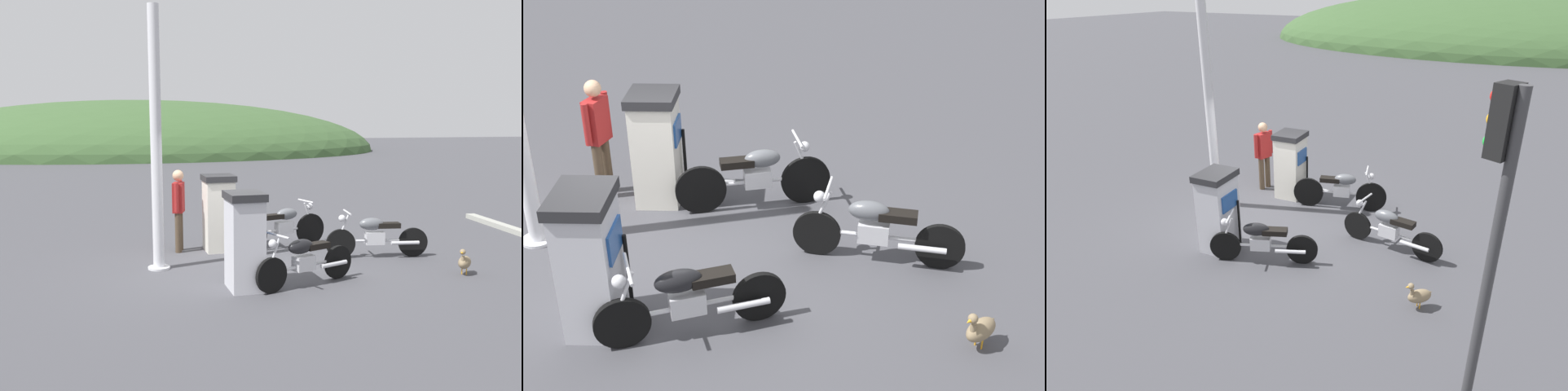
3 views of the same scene
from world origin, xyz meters
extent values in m
plane|color=#424247|center=(0.00, 0.00, 0.00)|extent=(120.00, 120.00, 0.00)
cube|color=silver|center=(-0.33, -1.37, 0.72)|extent=(0.56, 0.71, 1.44)
cube|color=#1E478C|center=(-0.06, -1.36, 1.04)|extent=(0.06, 0.47, 0.32)
cube|color=#262628|center=(-0.33, -1.37, 1.50)|extent=(0.61, 0.78, 0.12)
cylinder|color=black|center=(-0.03, -1.15, 0.51)|extent=(0.05, 0.05, 0.94)
cube|color=silver|center=(-0.33, 1.37, 0.72)|extent=(0.61, 0.67, 1.44)
cube|color=#1E478C|center=(-0.03, 1.39, 1.04)|extent=(0.06, 0.45, 0.32)
cube|color=#262628|center=(-0.33, 1.37, 1.50)|extent=(0.67, 0.73, 0.12)
cylinder|color=black|center=(-0.01, 1.58, 0.50)|extent=(0.05, 0.05, 0.94)
cylinder|color=black|center=(0.03, -1.69, 0.28)|extent=(0.55, 0.28, 0.57)
cylinder|color=black|center=(1.32, -1.13, 0.28)|extent=(0.55, 0.28, 0.57)
cube|color=silver|center=(0.63, -1.43, 0.38)|extent=(0.41, 0.32, 0.24)
cylinder|color=silver|center=(0.68, -1.41, 0.33)|extent=(0.99, 0.46, 0.05)
ellipsoid|color=black|center=(0.57, -1.46, 0.66)|extent=(0.53, 0.39, 0.24)
cube|color=black|center=(0.88, -1.32, 0.63)|extent=(0.48, 0.36, 0.10)
cylinder|color=silver|center=(0.06, -1.67, 0.58)|extent=(0.26, 0.14, 0.57)
cylinder|color=silver|center=(0.14, -1.64, 0.90)|extent=(0.25, 0.53, 0.04)
sphere|color=silver|center=(0.05, -1.68, 0.78)|extent=(0.18, 0.18, 0.14)
cylinder|color=silver|center=(1.19, -1.32, 0.30)|extent=(0.53, 0.28, 0.07)
cylinder|color=black|center=(1.66, 1.47, 0.34)|extent=(0.67, 0.25, 0.68)
cylinder|color=black|center=(0.30, 1.06, 0.34)|extent=(0.67, 0.25, 0.68)
cube|color=silver|center=(1.03, 1.28, 0.44)|extent=(0.40, 0.29, 0.24)
cylinder|color=silver|center=(0.98, 1.26, 0.39)|extent=(1.04, 0.35, 0.05)
ellipsoid|color=#595B60|center=(1.10, 1.30, 0.72)|extent=(0.52, 0.35, 0.24)
cube|color=black|center=(0.77, 1.20, 0.69)|extent=(0.48, 0.32, 0.10)
cylinder|color=silver|center=(1.62, 1.46, 0.64)|extent=(0.26, 0.11, 0.57)
cylinder|color=silver|center=(1.55, 1.43, 0.96)|extent=(0.19, 0.55, 0.04)
sphere|color=silver|center=(1.64, 1.46, 0.84)|extent=(0.17, 0.17, 0.14)
cylinder|color=silver|center=(0.46, 1.23, 0.36)|extent=(0.55, 0.22, 0.07)
cylinder|color=black|center=(1.87, 0.18, 0.29)|extent=(0.58, 0.14, 0.58)
cylinder|color=black|center=(3.31, -0.01, 0.29)|extent=(0.58, 0.14, 0.58)
cube|color=silver|center=(2.54, 0.09, 0.39)|extent=(0.38, 0.24, 0.24)
cylinder|color=silver|center=(2.59, 0.08, 0.34)|extent=(1.08, 0.19, 0.05)
ellipsoid|color=#595B60|center=(2.47, 0.10, 0.67)|extent=(0.50, 0.28, 0.24)
cube|color=black|center=(2.81, 0.06, 0.64)|extent=(0.46, 0.25, 0.10)
cylinder|color=silver|center=(1.91, 0.17, 0.59)|extent=(0.26, 0.07, 0.57)
cylinder|color=silver|center=(1.99, 0.16, 0.91)|extent=(0.11, 0.56, 0.04)
sphere|color=silver|center=(1.89, 0.18, 0.79)|extent=(0.16, 0.16, 0.14)
cylinder|color=silver|center=(3.09, -0.10, 0.31)|extent=(0.55, 0.14, 0.07)
cylinder|color=#473828|center=(-1.16, 1.37, 0.41)|extent=(0.16, 0.16, 0.81)
cylinder|color=#473828|center=(-1.11, 1.56, 0.41)|extent=(0.16, 0.16, 0.81)
cube|color=maroon|center=(-1.14, 1.46, 1.12)|extent=(0.28, 0.40, 0.61)
cylinder|color=maroon|center=(-1.20, 1.23, 1.15)|extent=(0.11, 0.11, 0.58)
cylinder|color=maroon|center=(-1.08, 1.70, 1.15)|extent=(0.11, 0.11, 0.58)
sphere|color=tan|center=(-1.14, 1.46, 1.56)|extent=(0.27, 0.27, 0.23)
ellipsoid|color=#847051|center=(3.56, -1.41, 0.22)|extent=(0.42, 0.42, 0.22)
cylinder|color=#847051|center=(3.46, -1.50, 0.29)|extent=(0.09, 0.09, 0.15)
sphere|color=#847051|center=(3.44, -1.53, 0.44)|extent=(0.14, 0.14, 0.10)
cone|color=orange|center=(3.39, -1.57, 0.43)|extent=(0.08, 0.08, 0.04)
cone|color=#847051|center=(3.69, -1.28, 0.25)|extent=(0.11, 0.11, 0.08)
cylinder|color=orange|center=(3.59, -1.44, 0.06)|extent=(0.02, 0.02, 0.11)
cylinder|color=orange|center=(3.53, -1.38, 0.06)|extent=(0.02, 0.02, 0.11)
cylinder|color=silver|center=(-1.61, 0.18, 0.02)|extent=(0.40, 0.40, 0.04)
camera|label=1|loc=(-2.06, -10.12, 2.73)|focal=39.57mm
camera|label=2|loc=(2.08, -7.08, 4.71)|focal=48.83mm
camera|label=3|loc=(4.79, -7.49, 4.68)|focal=32.05mm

